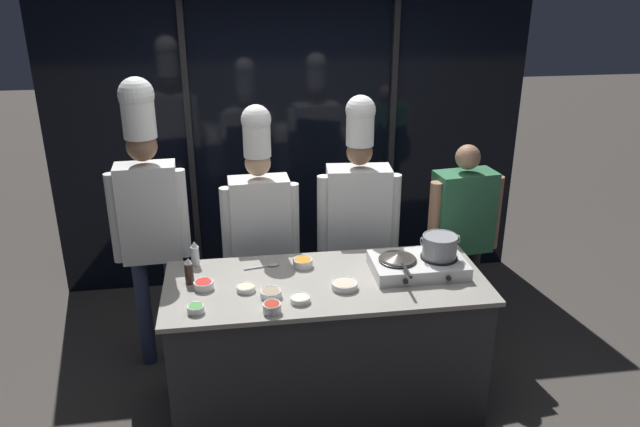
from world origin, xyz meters
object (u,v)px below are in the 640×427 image
(portable_stove, at_px, (418,265))
(prep_bowl_noodles, at_px, (246,288))
(prep_bowl_scallions, at_px, (196,309))
(prep_bowl_chili_flakes, at_px, (272,307))
(prep_bowl_carrots, at_px, (303,262))
(person_guest, at_px, (462,226))
(squeeze_bottle_soy, at_px, (189,271))
(prep_bowl_mushrooms, at_px, (271,293))
(stock_pot, at_px, (440,246))
(chef_sous, at_px, (260,217))
(chef_line, at_px, (358,210))
(prep_bowl_bell_pepper, at_px, (204,284))
(serving_spoon_slotted, at_px, (269,265))
(squeeze_bottle_clear, at_px, (195,254))
(prep_bowl_chicken, at_px, (345,285))
(chef_head, at_px, (148,203))
(frying_pan, at_px, (398,257))
(prep_bowl_bean_sprouts, at_px, (300,299))

(portable_stove, bearing_deg, prep_bowl_noodles, -175.19)
(prep_bowl_scallions, bearing_deg, prep_bowl_chili_flakes, -8.22)
(prep_bowl_carrots, distance_m, person_guest, 1.33)
(squeeze_bottle_soy, bearing_deg, prep_bowl_carrots, 9.94)
(prep_bowl_chili_flakes, bearing_deg, prep_bowl_mushrooms, 87.83)
(stock_pot, relative_size, prep_bowl_carrots, 1.89)
(stock_pot, bearing_deg, chef_sous, 146.66)
(prep_bowl_carrots, bearing_deg, chef_line, 49.43)
(prep_bowl_bell_pepper, bearing_deg, serving_spoon_slotted, 30.21)
(squeeze_bottle_clear, relative_size, prep_bowl_mushrooms, 1.32)
(prep_bowl_scallions, distance_m, chef_sous, 1.11)
(prep_bowl_chicken, bearing_deg, chef_line, 73.41)
(chef_head, bearing_deg, chef_line, -178.95)
(prep_bowl_carrots, bearing_deg, chef_head, 155.19)
(portable_stove, distance_m, frying_pan, 0.15)
(chef_line, bearing_deg, frying_pan, 102.93)
(prep_bowl_scallions, height_order, chef_sous, chef_sous)
(prep_bowl_scallions, height_order, prep_bowl_chili_flakes, prep_bowl_chili_flakes)
(prep_bowl_scallions, bearing_deg, portable_stove, 12.28)
(prep_bowl_bell_pepper, height_order, chef_sous, chef_sous)
(prep_bowl_chili_flakes, relative_size, chef_head, 0.05)
(prep_bowl_mushrooms, bearing_deg, prep_bowl_chili_flakes, -92.17)
(prep_bowl_noodles, xyz_separation_m, prep_bowl_bean_sprouts, (0.31, -0.18, 0.00))
(portable_stove, bearing_deg, squeeze_bottle_clear, 168.08)
(stock_pot, bearing_deg, prep_bowl_scallions, -168.78)
(chef_line, bearing_deg, chef_sous, 6.66)
(prep_bowl_mushrooms, relative_size, chef_line, 0.07)
(prep_bowl_bell_pepper, bearing_deg, frying_pan, 1.04)
(prep_bowl_mushrooms, distance_m, serving_spoon_slotted, 0.40)
(squeeze_bottle_clear, distance_m, prep_bowl_bean_sprouts, 0.84)
(prep_bowl_chili_flakes, relative_size, prep_bowl_chicken, 0.66)
(chef_line, bearing_deg, prep_bowl_noodles, 49.25)
(prep_bowl_bean_sprouts, relative_size, chef_line, 0.06)
(prep_bowl_mushrooms, bearing_deg, prep_bowl_scallions, -165.28)
(prep_bowl_noodles, bearing_deg, prep_bowl_mushrooms, -33.53)
(frying_pan, height_order, prep_bowl_mushrooms, frying_pan)
(prep_bowl_noodles, height_order, prep_bowl_mushrooms, prep_bowl_mushrooms)
(portable_stove, bearing_deg, prep_bowl_carrots, 165.97)
(frying_pan, xyz_separation_m, prep_bowl_bean_sprouts, (-0.65, -0.27, -0.09))
(squeeze_bottle_soy, height_order, prep_bowl_carrots, squeeze_bottle_soy)
(squeeze_bottle_soy, bearing_deg, prep_bowl_chili_flakes, -41.27)
(frying_pan, height_order, chef_line, chef_line)
(prep_bowl_chicken, xyz_separation_m, chef_head, (-1.21, 0.79, 0.29))
(chef_head, bearing_deg, prep_bowl_bell_pepper, 116.00)
(serving_spoon_slotted, distance_m, chef_sous, 0.53)
(frying_pan, distance_m, stock_pot, 0.28)
(squeeze_bottle_clear, xyz_separation_m, person_guest, (1.94, 0.35, -0.07))
(frying_pan, bearing_deg, prep_bowl_scallions, -166.68)
(squeeze_bottle_soy, bearing_deg, squeeze_bottle_clear, 83.79)
(person_guest, bearing_deg, stock_pot, 51.39)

